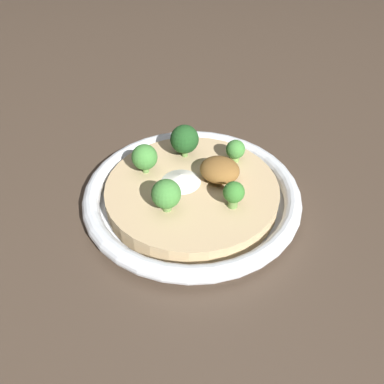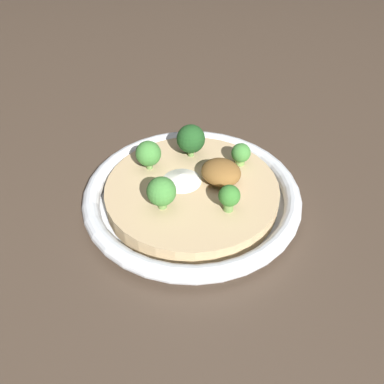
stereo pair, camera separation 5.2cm
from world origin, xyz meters
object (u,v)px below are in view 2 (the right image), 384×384
(broccoli_right, at_px, (150,153))
(broccoli_front_left, at_px, (241,154))
(broccoli_left, at_px, (229,197))
(broccoli_front_right, at_px, (191,139))
(risotto_bowl, at_px, (192,193))
(broccoli_back, at_px, (161,192))

(broccoli_right, bearing_deg, broccoli_front_left, -144.99)
(broccoli_left, bearing_deg, broccoli_right, -8.39)
(broccoli_front_right, relative_size, broccoli_left, 1.35)
(broccoli_front_right, bearing_deg, risotto_bowl, 123.32)
(broccoli_back, bearing_deg, risotto_bowl, -99.18)
(broccoli_back, height_order, broccoli_front_left, broccoli_back)
(risotto_bowl, xyz_separation_m, broccoli_left, (-0.06, 0.02, 0.04))
(risotto_bowl, height_order, broccoli_front_left, broccoli_front_left)
(risotto_bowl, bearing_deg, broccoli_back, 80.82)
(broccoli_front_right, xyz_separation_m, broccoli_right, (0.03, 0.05, -0.00))
(broccoli_front_left, bearing_deg, broccoli_front_right, 15.40)
(broccoli_back, height_order, broccoli_front_right, broccoli_front_right)
(broccoli_front_left, bearing_deg, risotto_bowl, 66.27)
(broccoli_front_right, distance_m, broccoli_front_left, 0.08)
(broccoli_right, bearing_deg, broccoli_left, 171.61)
(broccoli_back, relative_size, broccoli_front_left, 1.33)
(broccoli_back, distance_m, broccoli_left, 0.08)
(risotto_bowl, distance_m, broccoli_left, 0.08)
(broccoli_left, relative_size, broccoli_right, 0.86)
(broccoli_front_right, height_order, broccoli_left, broccoli_front_right)
(broccoli_back, distance_m, broccoli_right, 0.09)
(broccoli_front_right, bearing_deg, broccoli_back, 104.12)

